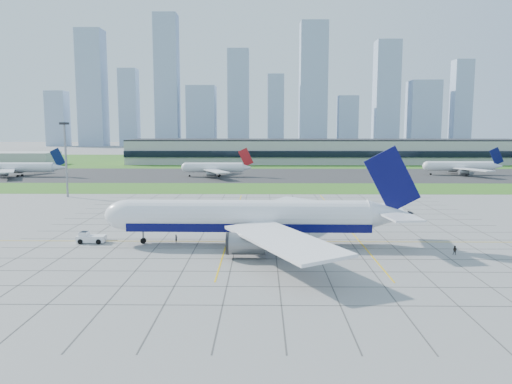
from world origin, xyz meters
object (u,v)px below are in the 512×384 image
at_px(crew_far, 455,250).
at_px(distant_jet_1, 216,168).
at_px(light_mast, 65,150).
at_px(crew_near, 176,239).
at_px(distant_jet_0, 14,167).
at_px(airliner, 251,218).
at_px(pushback_tug, 90,238).
at_px(distant_jet_2, 461,166).

bearing_deg(crew_far, distant_jet_1, 154.23).
bearing_deg(light_mast, crew_near, -54.08).
bearing_deg(distant_jet_0, airliner, -49.65).
distance_m(crew_near, distant_jet_1, 138.86).
relative_size(airliner, crew_far, 37.07).
xyz_separation_m(airliner, pushback_tug, (-33.72, 0.88, -4.53)).
bearing_deg(light_mast, distant_jet_1, 57.59).
height_order(crew_near, crew_far, crew_far).
height_order(light_mast, airliner, light_mast).
xyz_separation_m(light_mast, crew_far, (103.94, -77.53, -15.30)).
bearing_deg(distant_jet_0, distant_jet_1, 0.29).
bearing_deg(crew_near, distant_jet_0, 66.27).
height_order(crew_far, distant_jet_1, distant_jet_1).
height_order(pushback_tug, crew_far, pushback_tug).
bearing_deg(crew_far, distant_jet_2, 110.68).
relative_size(airliner, distant_jet_1, 1.54).
bearing_deg(airliner, distant_jet_0, 131.16).
height_order(distant_jet_1, distant_jet_2, same).
xyz_separation_m(light_mast, distant_jet_0, (-53.37, 70.07, -11.69)).
relative_size(airliner, distant_jet_2, 1.54).
bearing_deg(light_mast, pushback_tug, -65.39).
height_order(light_mast, crew_far, light_mast).
relative_size(crew_near, distant_jet_0, 0.04).
distance_m(pushback_tug, distant_jet_2, 201.91).
distance_m(crew_near, distant_jet_0, 172.28).
relative_size(light_mast, distant_jet_1, 0.60).
distance_m(pushback_tug, crew_near, 18.00).
height_order(airliner, distant_jet_2, airliner).
relative_size(pushback_tug, distant_jet_1, 0.20).
distance_m(airliner, distant_jet_2, 181.64).
bearing_deg(distant_jet_1, distant_jet_0, -179.71).
bearing_deg(crew_far, light_mast, -174.25).
xyz_separation_m(airliner, distant_jet_1, (-20.30, 139.95, -1.09)).
bearing_deg(crew_far, crew_near, -147.27).
distance_m(pushback_tug, crew_far, 73.12).
xyz_separation_m(pushback_tug, crew_far, (72.56, -9.03, -0.15)).
bearing_deg(distant_jet_2, crew_near, -128.34).
bearing_deg(distant_jet_0, distant_jet_2, 2.79).
xyz_separation_m(pushback_tug, crew_near, (18.00, 0.33, -0.18)).
distance_m(distant_jet_0, distant_jet_1, 98.18).
relative_size(distant_jet_1, distant_jet_2, 1.00).
height_order(crew_near, distant_jet_2, distant_jet_2).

